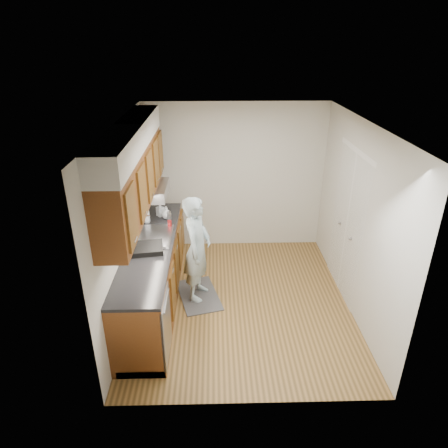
{
  "coord_description": "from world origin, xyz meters",
  "views": [
    {
      "loc": [
        -0.35,
        -4.66,
        3.41
      ],
      "look_at": [
        -0.22,
        0.25,
        1.09
      ],
      "focal_mm": 32.0,
      "sensor_mm": 36.0,
      "label": 1
    }
  ],
  "objects_px": {
    "soap_bottle_c": "(166,212)",
    "soda_can": "(170,224)",
    "person": "(197,242)",
    "soap_bottle_a": "(146,214)",
    "soap_bottle_b": "(160,209)",
    "steel_can": "(169,216)",
    "dish_rack": "(146,248)"
  },
  "relations": [
    {
      "from": "soap_bottle_c",
      "to": "soda_can",
      "type": "xyz_separation_m",
      "value": [
        0.08,
        -0.31,
        -0.04
      ]
    },
    {
      "from": "person",
      "to": "soap_bottle_a",
      "type": "relative_size",
      "value": 6.37
    },
    {
      "from": "soap_bottle_b",
      "to": "soda_can",
      "type": "bearing_deg",
      "value": -66.13
    },
    {
      "from": "soap_bottle_a",
      "to": "soda_can",
      "type": "distance_m",
      "value": 0.4
    },
    {
      "from": "person",
      "to": "soap_bottle_a",
      "type": "height_order",
      "value": "person"
    },
    {
      "from": "soap_bottle_b",
      "to": "soap_bottle_c",
      "type": "xyz_separation_m",
      "value": [
        0.1,
        -0.09,
        -0.01
      ]
    },
    {
      "from": "soap_bottle_c",
      "to": "steel_can",
      "type": "distance_m",
      "value": 0.07
    },
    {
      "from": "soap_bottle_a",
      "to": "dish_rack",
      "type": "distance_m",
      "value": 0.87
    },
    {
      "from": "soap_bottle_b",
      "to": "soda_can",
      "type": "relative_size",
      "value": 2.02
    },
    {
      "from": "person",
      "to": "soda_can",
      "type": "relative_size",
      "value": 16.32
    },
    {
      "from": "soap_bottle_c",
      "to": "soda_can",
      "type": "relative_size",
      "value": 1.79
    },
    {
      "from": "soap_bottle_a",
      "to": "soap_bottle_b",
      "type": "relative_size",
      "value": 1.27
    },
    {
      "from": "soap_bottle_b",
      "to": "dish_rack",
      "type": "bearing_deg",
      "value": -92.77
    },
    {
      "from": "soap_bottle_a",
      "to": "steel_can",
      "type": "height_order",
      "value": "soap_bottle_a"
    },
    {
      "from": "person",
      "to": "soap_bottle_a",
      "type": "xyz_separation_m",
      "value": [
        -0.75,
        0.53,
        0.2
      ]
    },
    {
      "from": "steel_can",
      "to": "soap_bottle_a",
      "type": "bearing_deg",
      "value": -163.32
    },
    {
      "from": "soap_bottle_c",
      "to": "steel_can",
      "type": "height_order",
      "value": "soap_bottle_c"
    },
    {
      "from": "soap_bottle_c",
      "to": "soda_can",
      "type": "bearing_deg",
      "value": -75.98
    },
    {
      "from": "dish_rack",
      "to": "soap_bottle_a",
      "type": "bearing_deg",
      "value": 88.76
    },
    {
      "from": "soap_bottle_a",
      "to": "steel_can",
      "type": "bearing_deg",
      "value": 16.68
    },
    {
      "from": "soap_bottle_a",
      "to": "soap_bottle_b",
      "type": "xyz_separation_m",
      "value": [
        0.17,
        0.23,
        -0.03
      ]
    },
    {
      "from": "soap_bottle_c",
      "to": "person",
      "type": "bearing_deg",
      "value": -54.26
    },
    {
      "from": "soap_bottle_a",
      "to": "soap_bottle_c",
      "type": "relative_size",
      "value": 1.43
    },
    {
      "from": "person",
      "to": "dish_rack",
      "type": "distance_m",
      "value": 0.72
    },
    {
      "from": "soap_bottle_a",
      "to": "soda_can",
      "type": "relative_size",
      "value": 2.56
    },
    {
      "from": "person",
      "to": "soda_can",
      "type": "distance_m",
      "value": 0.55
    },
    {
      "from": "soap_bottle_b",
      "to": "steel_can",
      "type": "height_order",
      "value": "soap_bottle_b"
    },
    {
      "from": "soap_bottle_a",
      "to": "steel_can",
      "type": "distance_m",
      "value": 0.34
    },
    {
      "from": "person",
      "to": "steel_can",
      "type": "height_order",
      "value": "person"
    },
    {
      "from": "soda_can",
      "to": "steel_can",
      "type": "bearing_deg",
      "value": 98.13
    },
    {
      "from": "person",
      "to": "soda_can",
      "type": "height_order",
      "value": "person"
    },
    {
      "from": "person",
      "to": "dish_rack",
      "type": "relative_size",
      "value": 4.12
    }
  ]
}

